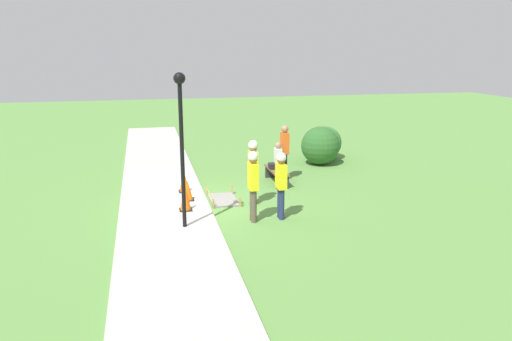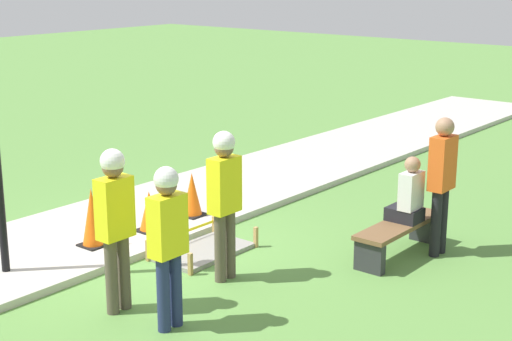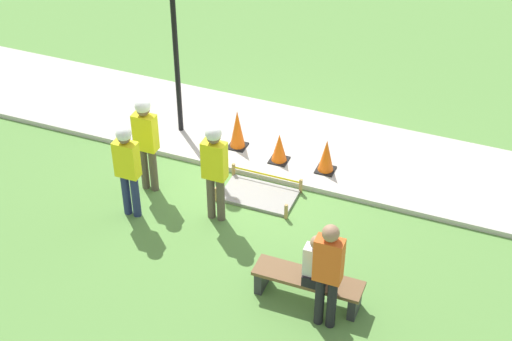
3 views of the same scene
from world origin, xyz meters
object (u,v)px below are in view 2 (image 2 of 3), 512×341
object	(u,v)px
traffic_cone_far_patch	(149,211)
bystander_in_orange_shirt	(442,177)
traffic_cone_sidewalk_edge	(92,218)
worker_trainee	(168,234)
traffic_cone_near_patch	(192,195)
worker_supervisor	(115,215)
person_seated_on_bench	(409,196)
park_bench	(399,233)
worker_assistant	(224,191)

from	to	relation	value
traffic_cone_far_patch	bystander_in_orange_shirt	distance (m)	4.05
traffic_cone_sidewalk_edge	worker_trainee	xyz separation A→B (m)	(0.95, 2.41, 0.57)
worker_trainee	bystander_in_orange_shirt	bearing A→B (deg)	162.60
traffic_cone_sidewalk_edge	bystander_in_orange_shirt	xyz separation A→B (m)	(-2.88, 3.61, 0.57)
traffic_cone_near_patch	worker_supervisor	xyz separation A→B (m)	(2.80, 1.54, 0.70)
person_seated_on_bench	bystander_in_orange_shirt	bearing A→B (deg)	128.20
traffic_cone_sidewalk_edge	park_bench	xyz separation A→B (m)	(-2.49, 3.23, -0.17)
person_seated_on_bench	worker_supervisor	distance (m)	3.98
traffic_cone_far_patch	worker_trainee	xyz separation A→B (m)	(1.85, 2.27, 0.67)
bystander_in_orange_shirt	park_bench	bearing A→B (deg)	-44.29
person_seated_on_bench	traffic_cone_far_patch	bearing A→B (deg)	-61.25
park_bench	worker_supervisor	size ratio (longest dim) A/B	0.89
park_bench	person_seated_on_bench	world-z (taller)	person_seated_on_bench
park_bench	worker_supervisor	bearing A→B (deg)	-24.30
person_seated_on_bench	park_bench	bearing A→B (deg)	-21.17
traffic_cone_sidewalk_edge	bystander_in_orange_shirt	bearing A→B (deg)	128.52
traffic_cone_near_patch	park_bench	distance (m)	3.19
park_bench	bystander_in_orange_shirt	distance (m)	0.92
traffic_cone_far_patch	park_bench	bearing A→B (deg)	117.28
traffic_cone_near_patch	traffic_cone_far_patch	distance (m)	0.90
traffic_cone_near_patch	worker_trainee	bearing A→B (deg)	39.89
traffic_cone_near_patch	park_bench	bearing A→B (deg)	102.60
traffic_cone_far_patch	person_seated_on_bench	bearing A→B (deg)	118.75
park_bench	worker_trainee	size ratio (longest dim) A/B	0.93
traffic_cone_near_patch	person_seated_on_bench	xyz separation A→B (m)	(-0.83, 3.16, 0.38)
worker_supervisor	bystander_in_orange_shirt	bearing A→B (deg)	153.26
traffic_cone_sidewalk_edge	worker_assistant	xyz separation A→B (m)	(-0.43, 1.98, 0.63)
traffic_cone_near_patch	worker_assistant	bearing A→B (deg)	53.76
traffic_cone_sidewalk_edge	traffic_cone_near_patch	bearing A→B (deg)	176.10
worker_assistant	bystander_in_orange_shirt	bearing A→B (deg)	146.24
worker_supervisor	bystander_in_orange_shirt	size ratio (longest dim) A/B	1.00
traffic_cone_sidewalk_edge	person_seated_on_bench	bearing A→B (deg)	128.56
traffic_cone_sidewalk_edge	worker_supervisor	size ratio (longest dim) A/B	0.43
traffic_cone_near_patch	worker_trainee	world-z (taller)	worker_trainee
park_bench	bystander_in_orange_shirt	bearing A→B (deg)	135.71
person_seated_on_bench	bystander_in_orange_shirt	size ratio (longest dim) A/B	0.48
worker_supervisor	worker_assistant	size ratio (longest dim) A/B	1.00
traffic_cone_far_patch	traffic_cone_sidewalk_edge	distance (m)	0.91
traffic_cone_near_patch	traffic_cone_far_patch	size ratio (longest dim) A/B	1.13
traffic_cone_far_patch	worker_supervisor	size ratio (longest dim) A/B	0.31
person_seated_on_bench	worker_assistant	distance (m)	2.57
traffic_cone_near_patch	traffic_cone_sidewalk_edge	xyz separation A→B (m)	(1.79, -0.12, 0.07)
bystander_in_orange_shirt	traffic_cone_near_patch	bearing A→B (deg)	-72.76
traffic_cone_near_patch	worker_trainee	distance (m)	3.63
worker_supervisor	bystander_in_orange_shirt	xyz separation A→B (m)	(-3.88, 1.95, -0.06)
traffic_cone_near_patch	traffic_cone_sidewalk_edge	world-z (taller)	traffic_cone_sidewalk_edge
traffic_cone_near_patch	person_seated_on_bench	bearing A→B (deg)	104.62
worker_supervisor	worker_trainee	world-z (taller)	worker_supervisor
traffic_cone_near_patch	worker_trainee	size ratio (longest dim) A/B	0.37
bystander_in_orange_shirt	worker_trainee	bearing A→B (deg)	-17.40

